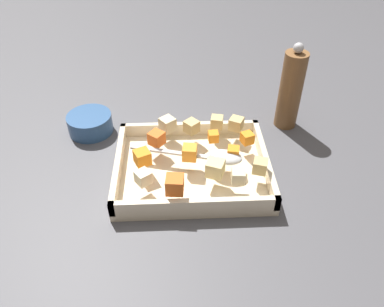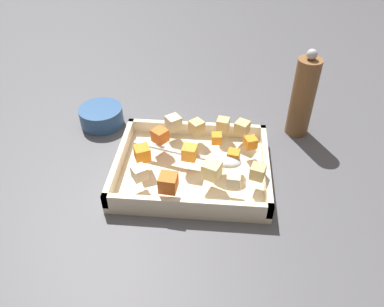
{
  "view_description": "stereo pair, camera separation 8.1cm",
  "coord_description": "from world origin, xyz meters",
  "px_view_note": "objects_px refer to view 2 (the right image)",
  "views": [
    {
      "loc": [
        0.04,
        0.64,
        0.58
      ],
      "look_at": [
        0.01,
        0.02,
        0.06
      ],
      "focal_mm": 36.0,
      "sensor_mm": 36.0,
      "label": 1
    },
    {
      "loc": [
        -0.04,
        0.64,
        0.58
      ],
      "look_at": [
        0.01,
        0.02,
        0.06
      ],
      "focal_mm": 36.0,
      "sensor_mm": 36.0,
      "label": 2
    }
  ],
  "objects_px": {
    "pepper_mill": "(303,97)",
    "small_prep_bowl": "(101,116)",
    "baking_dish": "(192,169)",
    "serving_spoon": "(218,159)"
  },
  "relations": [
    {
      "from": "serving_spoon",
      "to": "small_prep_bowl",
      "type": "distance_m",
      "value": 0.35
    },
    {
      "from": "baking_dish",
      "to": "pepper_mill",
      "type": "relative_size",
      "value": 1.49
    },
    {
      "from": "pepper_mill",
      "to": "small_prep_bowl",
      "type": "relative_size",
      "value": 2.02
    },
    {
      "from": "serving_spoon",
      "to": "pepper_mill",
      "type": "bearing_deg",
      "value": -120.82
    },
    {
      "from": "baking_dish",
      "to": "small_prep_bowl",
      "type": "bearing_deg",
      "value": -34.49
    },
    {
      "from": "serving_spoon",
      "to": "pepper_mill",
      "type": "xyz_separation_m",
      "value": [
        -0.19,
        -0.19,
        0.04
      ]
    },
    {
      "from": "small_prep_bowl",
      "to": "baking_dish",
      "type": "bearing_deg",
      "value": 145.51
    },
    {
      "from": "serving_spoon",
      "to": "small_prep_bowl",
      "type": "xyz_separation_m",
      "value": [
        0.3,
        -0.18,
        -0.03
      ]
    },
    {
      "from": "pepper_mill",
      "to": "small_prep_bowl",
      "type": "distance_m",
      "value": 0.5
    },
    {
      "from": "serving_spoon",
      "to": "baking_dish",
      "type": "bearing_deg",
      "value": 3.06
    }
  ]
}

